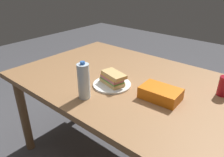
{
  "coord_description": "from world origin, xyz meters",
  "views": [
    {
      "loc": [
        0.78,
        -1.1,
        1.42
      ],
      "look_at": [
        -0.04,
        -0.14,
        0.8
      ],
      "focal_mm": 34.3,
      "sensor_mm": 36.0,
      "label": 1
    }
  ],
  "objects_px": {
    "dining_table": "(129,90)",
    "soda_can_red": "(224,86)",
    "paper_plate": "(112,84)",
    "water_bottle_tall": "(84,81)",
    "chip_bag": "(160,93)",
    "sandwich": "(113,78)"
  },
  "relations": [
    {
      "from": "dining_table",
      "to": "chip_bag",
      "type": "height_order",
      "value": "chip_bag"
    },
    {
      "from": "dining_table",
      "to": "chip_bag",
      "type": "relative_size",
      "value": 7.15
    },
    {
      "from": "paper_plate",
      "to": "chip_bag",
      "type": "xyz_separation_m",
      "value": [
        0.33,
        0.06,
        0.03
      ]
    },
    {
      "from": "sandwich",
      "to": "paper_plate",
      "type": "bearing_deg",
      "value": -167.35
    },
    {
      "from": "soda_can_red",
      "to": "chip_bag",
      "type": "bearing_deg",
      "value": -133.48
    },
    {
      "from": "soda_can_red",
      "to": "water_bottle_tall",
      "type": "relative_size",
      "value": 0.53
    },
    {
      "from": "sandwich",
      "to": "chip_bag",
      "type": "relative_size",
      "value": 0.87
    },
    {
      "from": "dining_table",
      "to": "soda_can_red",
      "type": "relative_size",
      "value": 13.48
    },
    {
      "from": "paper_plate",
      "to": "soda_can_red",
      "type": "height_order",
      "value": "soda_can_red"
    },
    {
      "from": "water_bottle_tall",
      "to": "chip_bag",
      "type": "bearing_deg",
      "value": 38.29
    },
    {
      "from": "paper_plate",
      "to": "sandwich",
      "type": "relative_size",
      "value": 1.27
    },
    {
      "from": "chip_bag",
      "to": "water_bottle_tall",
      "type": "height_order",
      "value": "water_bottle_tall"
    },
    {
      "from": "sandwich",
      "to": "chip_bag",
      "type": "xyz_separation_m",
      "value": [
        0.32,
        0.05,
        -0.02
      ]
    },
    {
      "from": "water_bottle_tall",
      "to": "sandwich",
      "type": "bearing_deg",
      "value": 82.31
    },
    {
      "from": "chip_bag",
      "to": "water_bottle_tall",
      "type": "bearing_deg",
      "value": 35.76
    },
    {
      "from": "dining_table",
      "to": "chip_bag",
      "type": "xyz_separation_m",
      "value": [
        0.29,
        -0.09,
        0.12
      ]
    },
    {
      "from": "dining_table",
      "to": "soda_can_red",
      "type": "bearing_deg",
      "value": 19.61
    },
    {
      "from": "dining_table",
      "to": "water_bottle_tall",
      "type": "distance_m",
      "value": 0.42
    },
    {
      "from": "soda_can_red",
      "to": "water_bottle_tall",
      "type": "distance_m",
      "value": 0.84
    },
    {
      "from": "dining_table",
      "to": "paper_plate",
      "type": "bearing_deg",
      "value": -105.51
    },
    {
      "from": "paper_plate",
      "to": "sandwich",
      "type": "height_order",
      "value": "sandwich"
    },
    {
      "from": "water_bottle_tall",
      "to": "paper_plate",
      "type": "bearing_deg",
      "value": 83.31
    }
  ]
}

